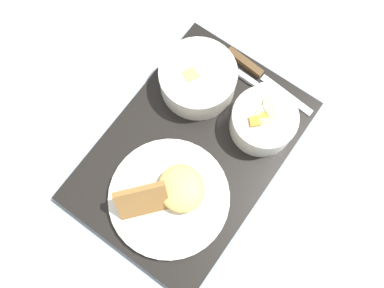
{
  "coord_description": "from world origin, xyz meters",
  "views": [
    {
      "loc": [
        0.16,
        0.1,
        0.69
      ],
      "look_at": [
        0.0,
        0.0,
        0.05
      ],
      "focal_mm": 38.0,
      "sensor_mm": 36.0,
      "label": 1
    }
  ],
  "objects_px": {
    "knife": "(255,71)",
    "spoon": "(256,85)",
    "plate_main": "(170,196)",
    "bowl_salad": "(263,121)",
    "bowl_soup": "(198,78)"
  },
  "relations": [
    {
      "from": "bowl_soup",
      "to": "spoon",
      "type": "xyz_separation_m",
      "value": [
        -0.05,
        0.09,
        -0.03
      ]
    },
    {
      "from": "bowl_salad",
      "to": "knife",
      "type": "relative_size",
      "value": 0.6
    },
    {
      "from": "bowl_soup",
      "to": "spoon",
      "type": "bearing_deg",
      "value": 120.52
    },
    {
      "from": "knife",
      "to": "spoon",
      "type": "relative_size",
      "value": 1.23
    },
    {
      "from": "bowl_salad",
      "to": "plate_main",
      "type": "bearing_deg",
      "value": -20.66
    },
    {
      "from": "plate_main",
      "to": "knife",
      "type": "bearing_deg",
      "value": 177.49
    },
    {
      "from": "knife",
      "to": "plate_main",
      "type": "bearing_deg",
      "value": -82.65
    },
    {
      "from": "bowl_salad",
      "to": "bowl_soup",
      "type": "height_order",
      "value": "bowl_salad"
    },
    {
      "from": "bowl_salad",
      "to": "knife",
      "type": "distance_m",
      "value": 0.11
    },
    {
      "from": "bowl_salad",
      "to": "spoon",
      "type": "distance_m",
      "value": 0.08
    },
    {
      "from": "bowl_salad",
      "to": "bowl_soup",
      "type": "relative_size",
      "value": 0.83
    },
    {
      "from": "plate_main",
      "to": "knife",
      "type": "relative_size",
      "value": 1.07
    },
    {
      "from": "bowl_salad",
      "to": "spoon",
      "type": "height_order",
      "value": "bowl_salad"
    },
    {
      "from": "spoon",
      "to": "bowl_soup",
      "type": "bearing_deg",
      "value": -142.89
    },
    {
      "from": "bowl_salad",
      "to": "knife",
      "type": "height_order",
      "value": "bowl_salad"
    }
  ]
}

